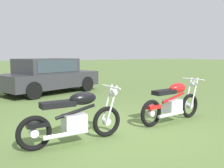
{
  "coord_description": "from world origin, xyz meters",
  "views": [
    {
      "loc": [
        -2.77,
        -4.44,
        1.61
      ],
      "look_at": [
        0.58,
        1.58,
        0.79
      ],
      "focal_mm": 40.23,
      "sensor_mm": 36.0,
      "label": 1
    }
  ],
  "objects": [
    {
      "name": "motorcycle_black",
      "position": [
        -1.21,
        -0.25,
        0.48
      ],
      "size": [
        2.01,
        0.64,
        1.02
      ],
      "rotation": [
        0.0,
        0.0,
        0.04
      ],
      "color": "black",
      "rests_on": "ground"
    },
    {
      "name": "ground_plane",
      "position": [
        0.0,
        0.0,
        0.0
      ],
      "size": [
        120.0,
        120.0,
        0.0
      ],
      "primitive_type": "plane",
      "color": "#567038"
    },
    {
      "name": "car_charcoal",
      "position": [
        -0.06,
        5.87,
        0.8
      ],
      "size": [
        4.42,
        3.11,
        1.43
      ],
      "rotation": [
        0.0,
        0.0,
        0.36
      ],
      "color": "#2D2D33",
      "rests_on": "ground"
    },
    {
      "name": "motorcycle_red",
      "position": [
        1.35,
        -0.01,
        0.48
      ],
      "size": [
        1.99,
        0.7,
        1.02
      ],
      "rotation": [
        0.0,
        0.0,
        0.13
      ],
      "color": "black",
      "rests_on": "ground"
    }
  ]
}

